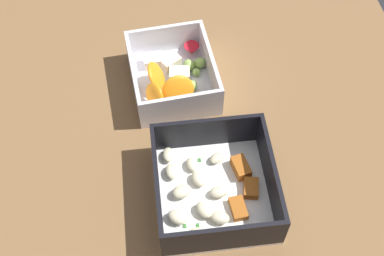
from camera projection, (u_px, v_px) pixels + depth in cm
name	position (u px, v px, depth cm)	size (l,w,h in cm)	color
table_surface	(190.00, 141.00, 79.78)	(80.00, 80.00, 2.00)	brown
pasta_container	(213.00, 187.00, 71.71)	(17.87, 17.12, 6.80)	white
fruit_bowl	(172.00, 76.00, 83.08)	(16.31, 14.04, 6.11)	white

